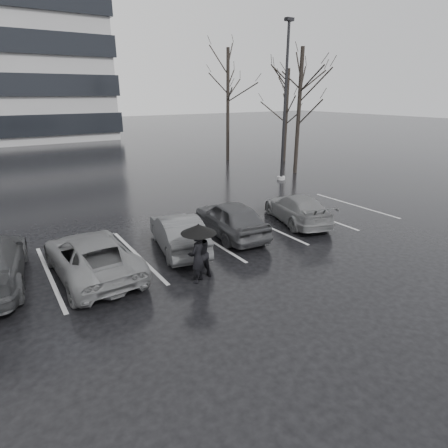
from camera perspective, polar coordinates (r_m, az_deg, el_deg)
ground at (r=12.03m, az=1.17°, el=-6.59°), size 160.00×160.00×0.00m
car_main at (r=14.45m, az=0.97°, el=0.91°), size 2.03×4.18×1.37m
car_west_a at (r=13.21m, az=-7.00°, el=-1.30°), size 2.10×4.03×1.27m
car_west_b at (r=11.98m, az=-19.56°, el=-4.56°), size 2.24×4.63×1.27m
car_east at (r=16.27m, az=11.08°, el=2.33°), size 2.76×4.39×1.19m
pedestrian_left at (r=10.86m, az=-4.06°, el=-5.13°), size 0.67×0.62×1.54m
pedestrian_right at (r=11.09m, az=-3.82°, el=-4.47°), size 0.85×0.70×1.58m
umbrella at (r=10.69m, az=-3.91°, el=-0.74°), size 1.04×1.04×1.76m
lamp_post at (r=23.84m, az=9.21°, el=16.66°), size 0.50×0.50×9.23m
stall_stripes at (r=13.66m, az=-7.50°, el=-3.46°), size 19.72×5.00×0.00m
tree_east at (r=26.21m, az=11.31°, el=16.28°), size 0.26×0.26×8.00m
tree_ne at (r=30.86m, az=9.45°, el=15.88°), size 0.26×0.26×7.00m
tree_north at (r=31.07m, az=0.59°, el=17.53°), size 0.26×0.26×8.50m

